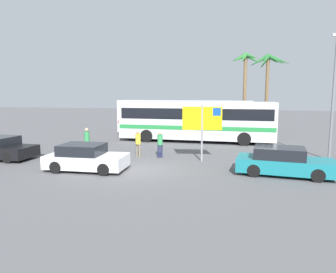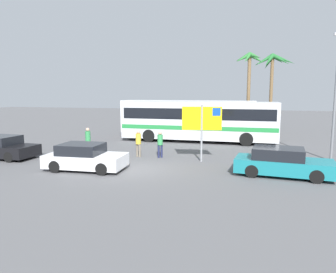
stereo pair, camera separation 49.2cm
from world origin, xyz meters
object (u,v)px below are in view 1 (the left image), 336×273
(bus_front_coach, at_px, (196,119))
(pedestrian_near_sign, at_px, (87,139))
(ferry_sign, at_px, (203,121))
(pedestrian_crossing_lot, at_px, (160,142))
(car_white, at_px, (86,158))
(pedestrian_by_bus, at_px, (138,141))
(car_teal, at_px, (283,162))
(bus_rear_coach, at_px, (184,116))
(car_black, at_px, (0,148))

(bus_front_coach, height_order, pedestrian_near_sign, bus_front_coach)
(ferry_sign, relative_size, pedestrian_crossing_lot, 2.01)
(pedestrian_near_sign, bearing_deg, pedestrian_crossing_lot, -10.43)
(ferry_sign, bearing_deg, car_white, -155.42)
(pedestrian_by_bus, bearing_deg, pedestrian_crossing_lot, 104.36)
(car_teal, height_order, pedestrian_by_bus, pedestrian_by_bus)
(bus_rear_coach, distance_m, car_black, 15.59)
(ferry_sign, relative_size, pedestrian_by_bus, 1.95)
(ferry_sign, distance_m, pedestrian_near_sign, 7.40)
(car_black, xyz_separation_m, pedestrian_by_bus, (7.74, 2.40, 0.33))
(bus_front_coach, height_order, bus_rear_coach, same)
(car_black, bearing_deg, bus_front_coach, 44.07)
(pedestrian_near_sign, relative_size, pedestrian_by_bus, 1.03)
(bus_front_coach, bearing_deg, car_teal, -59.65)
(car_teal, height_order, pedestrian_near_sign, pedestrian_near_sign)
(bus_rear_coach, height_order, ferry_sign, ferry_sign)
(ferry_sign, relative_size, car_teal, 0.71)
(bus_rear_coach, relative_size, ferry_sign, 3.78)
(car_white, distance_m, pedestrian_near_sign, 4.10)
(car_black, height_order, pedestrian_near_sign, pedestrian_near_sign)
(car_white, xyz_separation_m, pedestrian_by_bus, (1.50, 3.73, 0.33))
(bus_front_coach, xyz_separation_m, car_teal, (5.50, -9.39, -1.15))
(bus_rear_coach, xyz_separation_m, pedestrian_near_sign, (-4.24, -10.60, -0.79))
(pedestrian_crossing_lot, bearing_deg, car_black, 75.29)
(bus_rear_coach, bearing_deg, pedestrian_near_sign, -111.78)
(car_black, bearing_deg, pedestrian_by_bus, 18.91)
(ferry_sign, xyz_separation_m, pedestrian_near_sign, (-7.27, 0.23, -1.33))
(bus_front_coach, relative_size, ferry_sign, 3.78)
(pedestrian_crossing_lot, bearing_deg, car_white, 113.46)
(ferry_sign, bearing_deg, pedestrian_by_bus, 167.89)
(car_black, bearing_deg, bus_rear_coach, 57.89)
(pedestrian_near_sign, bearing_deg, ferry_sign, -14.98)
(bus_rear_coach, distance_m, ferry_sign, 11.27)
(car_black, relative_size, pedestrian_crossing_lot, 2.54)
(bus_front_coach, relative_size, pedestrian_near_sign, 7.13)
(bus_rear_coach, relative_size, car_black, 2.99)
(bus_rear_coach, xyz_separation_m, car_teal, (7.10, -12.96, -1.15))
(car_black, bearing_deg, ferry_sign, 11.80)
(car_black, distance_m, pedestrian_crossing_lot, 9.42)
(bus_rear_coach, relative_size, pedestrian_near_sign, 7.13)
(car_teal, relative_size, pedestrian_near_sign, 2.66)
(pedestrian_near_sign, bearing_deg, car_teal, -24.89)
(ferry_sign, xyz_separation_m, pedestrian_crossing_lot, (-2.61, 0.45, -1.39))
(pedestrian_by_bus, bearing_deg, pedestrian_near_sign, -80.12)
(ferry_sign, distance_m, pedestrian_by_bus, 4.18)
(bus_front_coach, height_order, car_white, bus_front_coach)
(car_teal, distance_m, pedestrian_near_sign, 11.59)
(bus_front_coach, height_order, pedestrian_by_bus, bus_front_coach)
(car_teal, xyz_separation_m, pedestrian_near_sign, (-11.34, 2.36, 0.36))
(bus_front_coach, xyz_separation_m, car_white, (-4.00, -10.68, -1.15))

